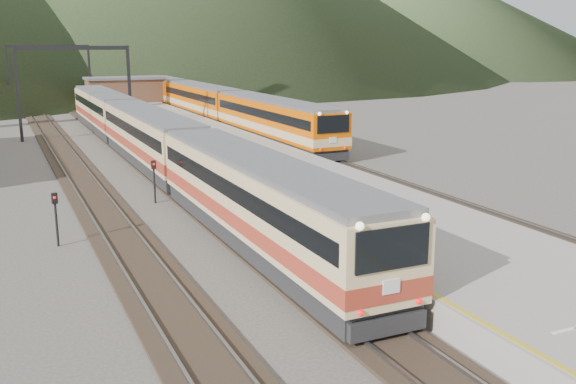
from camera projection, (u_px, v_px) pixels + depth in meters
name	position (u px, v px, depth m)	size (l,w,h in m)	color
track_main	(149.00, 164.00, 44.40)	(2.60, 200.00, 0.23)	black
track_far	(74.00, 169.00, 42.38)	(2.60, 200.00, 0.23)	black
track_second	(299.00, 152.00, 49.07)	(2.60, 200.00, 0.23)	black
platform	(235.00, 156.00, 44.81)	(8.00, 100.00, 1.00)	gray
gantry_near	(74.00, 74.00, 55.27)	(9.55, 0.25, 8.00)	black
gantry_far	(49.00, 65.00, 77.41)	(9.55, 0.25, 8.00)	black
station_shed	(125.00, 89.00, 79.75)	(9.40, 4.40, 3.10)	brown
main_train	(150.00, 138.00, 43.36)	(2.84, 58.37, 3.47)	#D3B47E
second_train	(201.00, 100.00, 70.88)	(2.98, 61.07, 3.63)	#D65701
short_signal_b	(154.00, 176.00, 33.46)	(0.25, 0.21, 2.27)	black
short_signal_c	(56.00, 212.00, 26.30)	(0.25, 0.21, 2.27)	black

